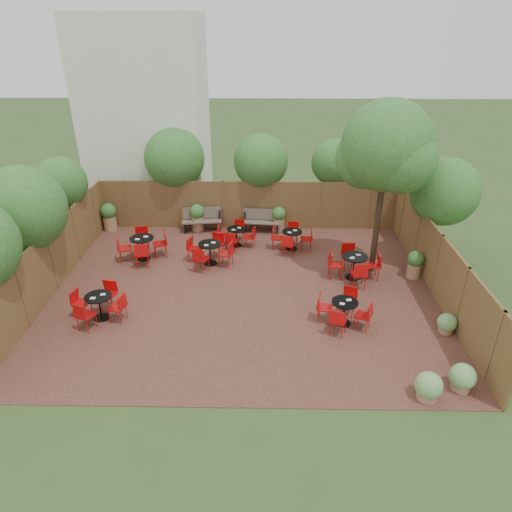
{
  "coord_description": "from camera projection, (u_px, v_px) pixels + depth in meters",
  "views": [
    {
      "loc": [
        0.63,
        -12.56,
        7.76
      ],
      "look_at": [
        0.39,
        0.5,
        1.0
      ],
      "focal_mm": 32.29,
      "sensor_mm": 36.0,
      "label": 1
    }
  ],
  "objects": [
    {
      "name": "park_bench_left",
      "position": [
        202.0,
        219.0,
        18.63
      ],
      "size": [
        1.62,
        0.71,
        0.97
      ],
      "rotation": [
        0.0,
        0.0,
        0.13
      ],
      "color": "brown",
      "rests_on": "courtyard_paving"
    },
    {
      "name": "fence_left",
      "position": [
        51.0,
        262.0,
        14.37
      ],
      "size": [
        0.08,
        10.0,
        2.0
      ],
      "primitive_type": "cube",
      "color": "#52361E",
      "rests_on": "ground"
    },
    {
      "name": "bistro_tables",
      "position": [
        237.0,
        262.0,
        15.5
      ],
      "size": [
        9.31,
        6.52,
        0.96
      ],
      "color": "black",
      "rests_on": "courtyard_paving"
    },
    {
      "name": "fence_back",
      "position": [
        248.0,
        205.0,
        18.71
      ],
      "size": [
        12.0,
        0.08,
        2.0
      ],
      "primitive_type": "cube",
      "color": "#52361E",
      "rests_on": "ground"
    },
    {
      "name": "neighbour_building",
      "position": [
        147.0,
        115.0,
        20.07
      ],
      "size": [
        5.0,
        4.0,
        8.0
      ],
      "primitive_type": "cube",
      "color": "silver",
      "rests_on": "ground"
    },
    {
      "name": "fence_right",
      "position": [
        437.0,
        265.0,
        14.18
      ],
      "size": [
        0.08,
        10.0,
        2.0
      ],
      "primitive_type": "cube",
      "color": "#52361E",
      "rests_on": "ground"
    },
    {
      "name": "planters",
      "position": [
        221.0,
        224.0,
        18.01
      ],
      "size": [
        11.88,
        4.32,
        1.15
      ],
      "color": "#976E4B",
      "rests_on": "courtyard_paving"
    },
    {
      "name": "park_bench_right",
      "position": [
        261.0,
        220.0,
        18.6
      ],
      "size": [
        1.51,
        0.6,
        0.91
      ],
      "rotation": [
        0.0,
        0.0,
        -0.09
      ],
      "color": "brown",
      "rests_on": "courtyard_paving"
    },
    {
      "name": "courtyard_paving",
      "position": [
        243.0,
        290.0,
        14.73
      ],
      "size": [
        12.0,
        10.0,
        0.02
      ],
      "primitive_type": "cube",
      "color": "#3B1D18",
      "rests_on": "ground"
    },
    {
      "name": "ground",
      "position": [
        243.0,
        291.0,
        14.73
      ],
      "size": [
        80.0,
        80.0,
        0.0
      ],
      "primitive_type": "plane",
      "color": "#354F23",
      "rests_on": "ground"
    },
    {
      "name": "courtyard_tree",
      "position": [
        386.0,
        152.0,
        14.0
      ],
      "size": [
        2.9,
        2.83,
        5.72
      ],
      "rotation": [
        0.0,
        0.0,
        0.44
      ],
      "color": "black",
      "rests_on": "courtyard_paving"
    },
    {
      "name": "overhang_foliage",
      "position": [
        176.0,
        187.0,
        15.53
      ],
      "size": [
        15.67,
        10.65,
        2.56
      ],
      "color": "#2A6320",
      "rests_on": "ground"
    },
    {
      "name": "low_shrubs",
      "position": [
        446.0,
        367.0,
        11.03
      ],
      "size": [
        1.88,
        3.1,
        0.68
      ],
      "color": "#976E4B",
      "rests_on": "courtyard_paving"
    }
  ]
}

